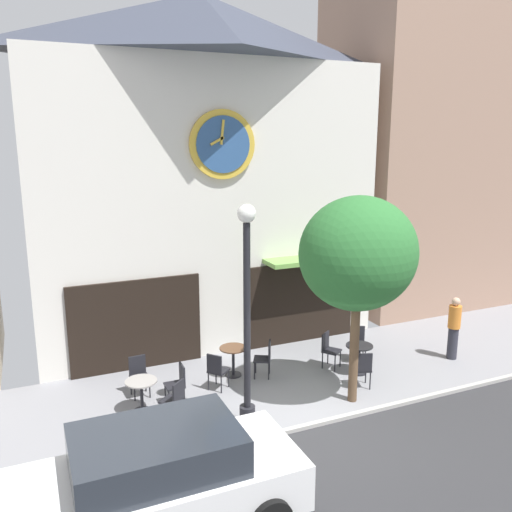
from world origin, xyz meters
The scene contains 18 objects.
ground_plane centered at (0.00, -0.82, -0.02)m, with size 29.37×10.21×0.13m.
clock_building centered at (-0.59, 5.70, 4.82)m, with size 9.32×4.28×9.34m.
neighbor_building_right centered at (7.40, 6.41, 6.00)m, with size 5.77×4.29×12.01m.
street_lamp centered at (-1.42, 0.70, 2.28)m, with size 0.36×0.36×4.49m.
street_tree centered at (1.07, 0.63, 3.33)m, with size 2.55×2.30×4.55m.
cafe_table_rightmost centered at (-3.30, 1.99, 0.50)m, with size 0.67×0.67×0.72m.
cafe_table_center_left centered at (-0.88, 2.86, 0.50)m, with size 0.67×0.67×0.73m.
cafe_table_near_curb centered at (2.00, 1.74, 0.50)m, with size 0.66×0.66×0.73m.
cafe_chair_near_lamp centered at (-2.49, 2.02, 0.53)m, with size 0.40×0.40×0.90m.
cafe_chair_outer centered at (-2.75, 1.33, 0.53)m, with size 0.56×0.56×0.90m.
cafe_chair_by_entrance centered at (-3.19, 2.79, 0.53)m, with size 0.42×0.42×0.90m.
cafe_chair_right_end centered at (2.42, 2.43, 0.53)m, with size 0.53×0.53×0.90m.
cafe_chair_left_end centered at (-0.19, 2.49, 0.53)m, with size 0.54×0.54×0.90m.
cafe_chair_corner centered at (-1.51, 2.29, 0.53)m, with size 0.56×0.56×0.90m.
cafe_chair_facing_street centered at (1.61, 1.03, 0.53)m, with size 0.50×0.50×0.90m.
cafe_chair_under_awning centered at (1.50, 2.36, 0.53)m, with size 0.56×0.56×0.90m.
pedestrian_orange centered at (4.77, 1.52, 0.86)m, with size 0.38×0.38×1.67m.
parked_car_white centered at (-3.76, -1.49, 0.76)m, with size 4.30×2.02×1.55m.
Camera 1 is at (-5.21, -8.41, 5.71)m, focal length 37.28 mm.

